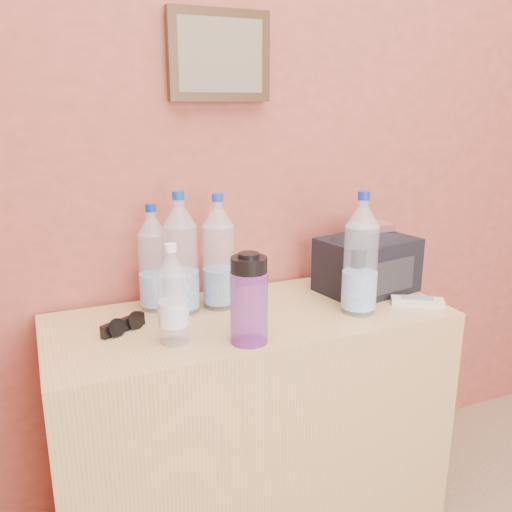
{
  "coord_description": "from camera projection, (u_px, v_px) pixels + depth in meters",
  "views": [
    {
      "loc": [
        -0.69,
        0.44,
        1.27
      ],
      "look_at": [
        -0.15,
        1.71,
        0.88
      ],
      "focal_mm": 38.0,
      "sensor_mm": 36.0,
      "label": 1
    }
  ],
  "objects": [
    {
      "name": "foil_packet",
      "position": [
        373.0,
        226.0,
        1.68
      ],
      "size": [
        0.11,
        0.09,
        0.02
      ],
      "primitive_type": "cube",
      "rotation": [
        0.0,
        0.0,
        -0.0
      ],
      "color": "silver",
      "rests_on": "toiletry_bag"
    },
    {
      "name": "toiletry_bag",
      "position": [
        367.0,
        261.0,
        1.69
      ],
      "size": [
        0.31,
        0.25,
        0.19
      ],
      "primitive_type": null,
      "rotation": [
        0.0,
        0.0,
        0.18
      ],
      "color": "black",
      "rests_on": "dresser"
    },
    {
      "name": "nalgene_bottle",
      "position": [
        249.0,
        299.0,
        1.32
      ],
      "size": [
        0.09,
        0.09,
        0.23
      ],
      "rotation": [
        0.0,
        0.0,
        -0.42
      ],
      "color": "purple",
      "rests_on": "dresser"
    },
    {
      "name": "pet_large_c",
      "position": [
        219.0,
        258.0,
        1.54
      ],
      "size": [
        0.09,
        0.09,
        0.33
      ],
      "rotation": [
        0.0,
        0.0,
        -0.03
      ],
      "color": "silver",
      "rests_on": "dresser"
    },
    {
      "name": "picture_frame",
      "position": [
        219.0,
        56.0,
        1.53
      ],
      "size": [
        0.3,
        0.03,
        0.25
      ],
      "primitive_type": null,
      "color": "#382311",
      "rests_on": "room_shell"
    },
    {
      "name": "dresser",
      "position": [
        251.0,
        423.0,
        1.61
      ],
      "size": [
        1.12,
        0.47,
        0.7
      ],
      "primitive_type": "cube",
      "color": "tan",
      "rests_on": "ground"
    },
    {
      "name": "pet_large_d",
      "position": [
        361.0,
        260.0,
        1.5
      ],
      "size": [
        0.09,
        0.09,
        0.34
      ],
      "rotation": [
        0.0,
        0.0,
        -0.32
      ],
      "color": "silver",
      "rests_on": "dresser"
    },
    {
      "name": "pet_small",
      "position": [
        173.0,
        300.0,
        1.32
      ],
      "size": [
        0.07,
        0.07,
        0.25
      ],
      "rotation": [
        0.0,
        0.0,
        0.29
      ],
      "color": "white",
      "rests_on": "dresser"
    },
    {
      "name": "sunglasses",
      "position": [
        123.0,
        325.0,
        1.4
      ],
      "size": [
        0.14,
        0.11,
        0.03
      ],
      "primitive_type": null,
      "rotation": [
        0.0,
        0.0,
        0.52
      ],
      "color": "black",
      "rests_on": "dresser"
    },
    {
      "name": "pet_large_a",
      "position": [
        154.0,
        264.0,
        1.53
      ],
      "size": [
        0.08,
        0.08,
        0.3
      ],
      "rotation": [
        0.0,
        0.0,
        -0.36
      ],
      "color": "#D1E7FF",
      "rests_on": "dresser"
    },
    {
      "name": "ac_remote",
      "position": [
        417.0,
        302.0,
        1.59
      ],
      "size": [
        0.15,
        0.12,
        0.02
      ],
      "primitive_type": "cube",
      "rotation": [
        0.0,
        0.0,
        -0.56
      ],
      "color": "beige",
      "rests_on": "dresser"
    },
    {
      "name": "pet_large_b",
      "position": [
        181.0,
        260.0,
        1.5
      ],
      "size": [
        0.09,
        0.09,
        0.34
      ],
      "rotation": [
        0.0,
        0.0,
        0.2
      ],
      "color": "silver",
      "rests_on": "dresser"
    }
  ]
}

